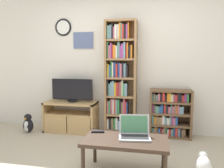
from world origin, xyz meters
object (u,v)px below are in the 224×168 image
Objects in this scene: remote_near_laptop at (98,132)px; penguin_figurine at (28,124)px; tv_stand at (71,117)px; bookshelf_short at (169,113)px; cat at (203,166)px; coffee_table at (126,142)px; laptop at (134,132)px; television at (72,90)px; bookshelf_tall at (120,78)px.

penguin_figurine is at bearing -132.94° from remote_near_laptop.
tv_stand is 1.79m from bookshelf_short.
penguin_figurine is at bearing 160.80° from cat.
coffee_table is 0.40m from remote_near_laptop.
coffee_table is 2.44× the size of laptop.
television reaches higher than bookshelf_short.
bookshelf_short is (1.78, 0.10, 0.13)m from tv_stand.
tv_stand is at bearing -156.19° from remote_near_laptop.
coffee_table is (0.31, -1.45, -0.61)m from bookshelf_tall.
bookshelf_short is 2.38× the size of penguin_figurine.
television is 1.96× the size of laptop.
tv_stand reaches higher than remote_near_laptop.
bookshelf_tall is 1.90m from penguin_figurine.
laptop is at bearing 69.45° from remote_near_laptop.
television reaches higher than tv_stand.
tv_stand reaches higher than penguin_figurine.
tv_stand is 0.48× the size of bookshelf_tall.
penguin_figurine is (-1.66, -0.33, -0.85)m from bookshelf_tall.
tv_stand is at bearing 127.55° from laptop.
bookshelf_tall is (0.88, 0.09, 0.23)m from television.
coffee_table is at bearing 57.95° from remote_near_laptop.
laptop reaches higher than remote_near_laptop.
remote_near_laptop is (-0.37, 0.14, 0.06)m from coffee_table.
bookshelf_short reaches higher than remote_near_laptop.
bookshelf_tall is 2.44× the size of bookshelf_short.
television is 0.91m from bookshelf_tall.
cat is at bearing -31.34° from television.
coffee_table is (-0.56, -1.43, -0.02)m from bookshelf_short.
tv_stand is at bearing -143.57° from television.
cat is at bearing 76.38° from remote_near_laptop.
tv_stand is 2.14× the size of cat.
penguin_figurine is at bearing -162.80° from television.
remote_near_laptop is at bearing -31.25° from penguin_figurine.
remote_near_laptop is 1.90m from penguin_figurine.
remote_near_laptop is at bearing -54.49° from tv_stand.
laptop is 2.39× the size of remote_near_laptop.
bookshelf_tall is 2.11× the size of coffee_table.
bookshelf_tall is at bearing 97.92° from laptop.
cat is 1.29× the size of penguin_figurine.
cat is at bearing -30.53° from tv_stand.
penguin_figurine is (-2.54, -0.32, -0.25)m from bookshelf_short.
television is at bearing 17.20° from penguin_figurine.
laptop is (0.41, -1.38, -0.50)m from bookshelf_tall.
tv_stand is 1.84m from laptop.
cat is (1.19, -1.35, -0.87)m from bookshelf_tall.
laptop is 0.88× the size of cat.
bookshelf_tall is at bearing 131.80° from cat.
remote_near_laptop is at bearing 159.64° from coffee_table.
remote_near_laptop is at bearing 178.49° from cat.
penguin_figurine is (-2.07, 1.05, -0.34)m from laptop.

